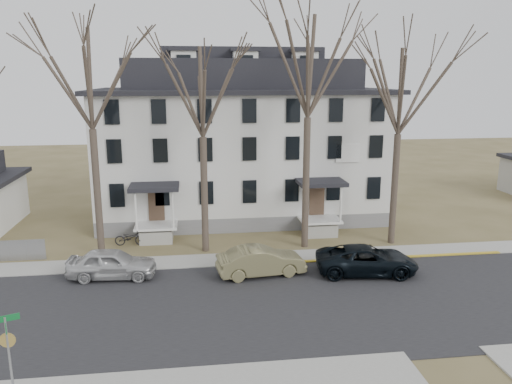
{
  "coord_description": "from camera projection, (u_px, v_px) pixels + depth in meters",
  "views": [
    {
      "loc": [
        -5.61,
        -18.44,
        10.08
      ],
      "look_at": [
        -2.09,
        9.0,
        3.68
      ],
      "focal_mm": 35.0,
      "sensor_mm": 36.0,
      "label": 1
    }
  ],
  "objects": [
    {
      "name": "ground",
      "position": [
        333.0,
        325.0,
        20.79
      ],
      "size": [
        120.0,
        120.0,
        0.0
      ],
      "primitive_type": "plane",
      "color": "brown",
      "rests_on": "ground"
    },
    {
      "name": "main_road",
      "position": [
        321.0,
        304.0,
        22.72
      ],
      "size": [
        120.0,
        10.0,
        0.04
      ],
      "primitive_type": "cube",
      "color": "#27272A",
      "rests_on": "ground"
    },
    {
      "name": "far_sidewalk",
      "position": [
        294.0,
        257.0,
        28.52
      ],
      "size": [
        120.0,
        2.0,
        0.08
      ],
      "primitive_type": "cube",
      "color": "#A09F97",
      "rests_on": "ground"
    },
    {
      "name": "yellow_curb",
      "position": [
        384.0,
        259.0,
        28.27
      ],
      "size": [
        14.0,
        0.25,
        0.06
      ],
      "primitive_type": "cube",
      "color": "gold",
      "rests_on": "ground"
    },
    {
      "name": "boarding_house",
      "position": [
        242.0,
        142.0,
        36.68
      ],
      "size": [
        20.8,
        12.36,
        12.05
      ],
      "color": "slate",
      "rests_on": "ground"
    },
    {
      "name": "tree_far_left",
      "position": [
        88.0,
        72.0,
        26.56
      ],
      "size": [
        8.4,
        8.4,
        13.72
      ],
      "color": "#473B31",
      "rests_on": "ground"
    },
    {
      "name": "tree_mid_left",
      "position": [
        202.0,
        86.0,
        27.47
      ],
      "size": [
        7.8,
        7.8,
        12.74
      ],
      "color": "#473B31",
      "rests_on": "ground"
    },
    {
      "name": "tree_center",
      "position": [
        309.0,
        58.0,
        27.88
      ],
      "size": [
        9.0,
        9.0,
        14.7
      ],
      "color": "#473B31",
      "rests_on": "ground"
    },
    {
      "name": "tree_mid_right",
      "position": [
        401.0,
        85.0,
        28.9
      ],
      "size": [
        7.8,
        7.8,
        12.74
      ],
      "color": "#473B31",
      "rests_on": "ground"
    },
    {
      "name": "car_silver",
      "position": [
        112.0,
        264.0,
        25.42
      ],
      "size": [
        4.57,
        2.1,
        1.52
      ],
      "primitive_type": "imported",
      "rotation": [
        0.0,
        0.0,
        1.5
      ],
      "color": "silver",
      "rests_on": "ground"
    },
    {
      "name": "car_tan",
      "position": [
        261.0,
        262.0,
        25.77
      ],
      "size": [
        4.71,
        2.16,
        1.5
      ],
      "primitive_type": "imported",
      "rotation": [
        0.0,
        0.0,
        1.7
      ],
      "color": "olive",
      "rests_on": "ground"
    },
    {
      "name": "car_navy",
      "position": [
        367.0,
        261.0,
        26.01
      ],
      "size": [
        5.5,
        3.03,
        1.46
      ],
      "primitive_type": "imported",
      "rotation": [
        0.0,
        0.0,
        1.45
      ],
      "color": "black",
      "rests_on": "ground"
    },
    {
      "name": "bicycle_left",
      "position": [
        130.0,
        238.0,
        30.36
      ],
      "size": [
        1.87,
        0.74,
        0.96
      ],
      "primitive_type": "imported",
      "rotation": [
        0.0,
        0.0,
        1.52
      ],
      "color": "black",
      "rests_on": "ground"
    },
    {
      "name": "street_sign",
      "position": [
        8.0,
        346.0,
        15.48
      ],
      "size": [
        0.84,
        0.84,
        2.95
      ],
      "rotation": [
        0.0,
        0.0,
        0.37
      ],
      "color": "gray",
      "rests_on": "ground"
    }
  ]
}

